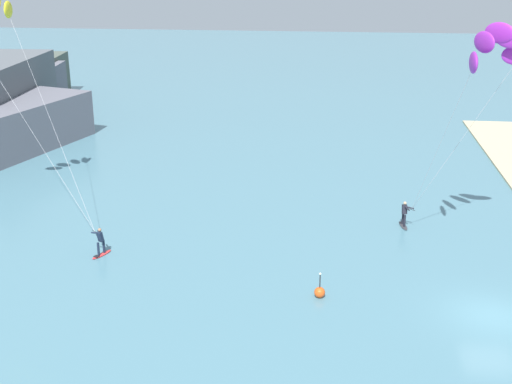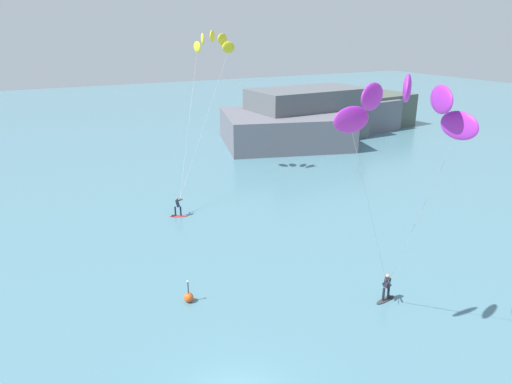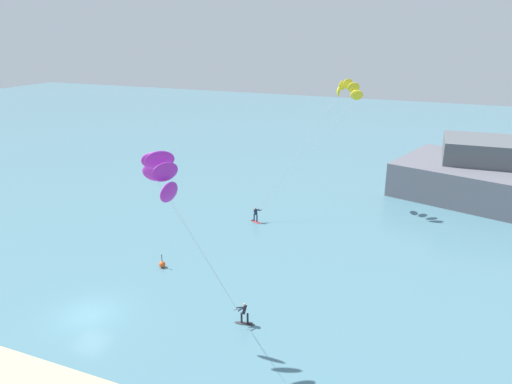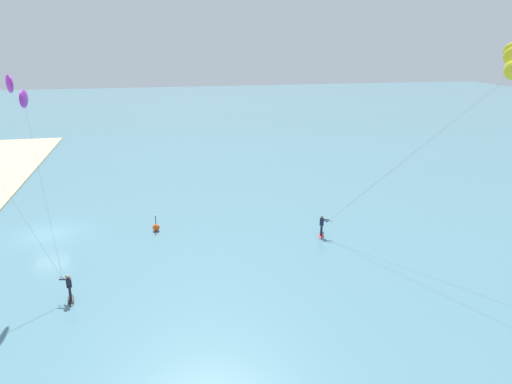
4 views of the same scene
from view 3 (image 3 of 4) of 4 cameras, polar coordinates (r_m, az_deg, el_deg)
The scene contains 4 objects.
ground_plane at distance 38.40m, azimuth -19.15°, elevation -13.54°, with size 240.00×240.00×0.00m, color slate.
kitesurfer_nearshore at distance 29.19m, azimuth -10.76°, elevation 1.62°, with size 6.81×6.34×13.12m.
kitesurfer_mid_water at distance 54.77m, azimuth 10.22°, elevation 11.17°, with size 9.92×11.17×14.57m.
marker_buoy at distance 43.40m, azimuth -11.01°, elevation -8.37°, with size 0.56×0.56×1.38m.
Camera 3 is at (22.82, -23.57, 19.96)m, focal length 33.89 mm.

